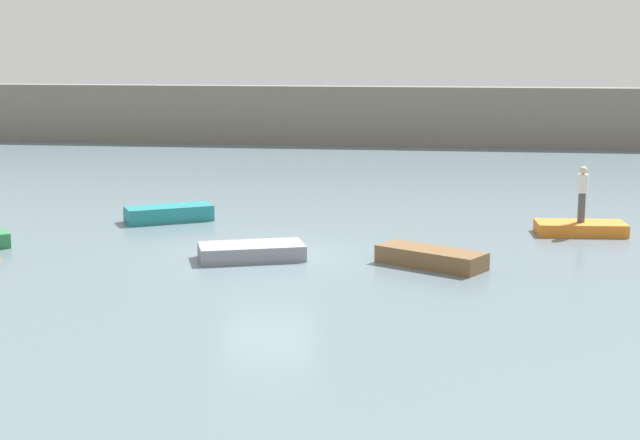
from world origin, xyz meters
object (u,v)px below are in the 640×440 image
(rowboat_teal, at_px, (169,213))
(rowboat_brown, at_px, (431,258))
(person_white_shirt, at_px, (582,191))
(rowboat_orange, at_px, (581,228))
(rowboat_grey, at_px, (251,252))

(rowboat_teal, relative_size, rowboat_brown, 0.96)
(rowboat_teal, bearing_deg, person_white_shirt, -31.31)
(rowboat_brown, relative_size, person_white_shirt, 1.69)
(rowboat_orange, xyz_separation_m, person_white_shirt, (0.00, 0.00, 1.13))
(rowboat_grey, distance_m, rowboat_brown, 4.78)
(rowboat_orange, bearing_deg, rowboat_grey, -157.59)
(rowboat_teal, distance_m, rowboat_orange, 12.88)
(rowboat_teal, relative_size, person_white_shirt, 1.62)
(rowboat_grey, xyz_separation_m, rowboat_orange, (9.17, 4.55, -0.02))
(rowboat_grey, distance_m, rowboat_orange, 10.24)
(rowboat_brown, distance_m, rowboat_orange, 6.49)
(rowboat_teal, xyz_separation_m, rowboat_brown, (8.47, -5.27, -0.02))
(rowboat_grey, height_order, rowboat_brown, rowboat_brown)
(rowboat_grey, xyz_separation_m, rowboat_brown, (4.77, -0.22, 0.02))
(rowboat_teal, distance_m, rowboat_brown, 9.98)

